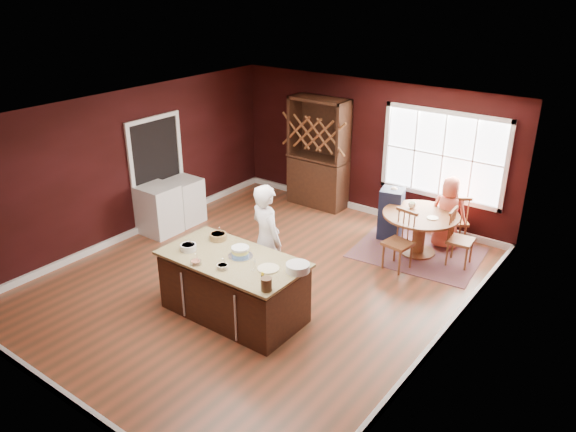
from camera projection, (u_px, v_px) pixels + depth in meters
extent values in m
plane|color=brown|center=(259.00, 280.00, 9.03)|extent=(7.00, 7.00, 0.00)
plane|color=white|center=(255.00, 115.00, 7.94)|extent=(7.00, 7.00, 0.00)
plane|color=black|center=(370.00, 149.00, 11.06)|extent=(6.00, 0.00, 6.00)
plane|color=black|center=(46.00, 304.00, 5.91)|extent=(6.00, 0.00, 6.00)
plane|color=black|center=(129.00, 165.00, 10.12)|extent=(0.00, 7.00, 7.00)
plane|color=black|center=(447.00, 258.00, 6.84)|extent=(0.00, 7.00, 7.00)
cube|color=black|center=(234.00, 289.00, 7.98)|extent=(1.99, 1.00, 0.83)
cube|color=tan|center=(232.00, 259.00, 7.78)|extent=(2.07, 1.08, 0.04)
cylinder|color=brown|center=(417.00, 252.00, 9.89)|extent=(0.61, 0.61, 0.04)
cylinder|color=brown|center=(419.00, 235.00, 9.76)|extent=(0.22, 0.22, 0.67)
cylinder|color=brown|center=(421.00, 215.00, 9.61)|extent=(1.31, 1.31, 0.04)
imported|color=white|center=(266.00, 240.00, 8.39)|extent=(0.75, 0.61, 1.76)
cylinder|color=white|center=(188.00, 247.00, 7.97)|extent=(0.23, 0.23, 0.09)
cylinder|color=#A5884E|center=(218.00, 236.00, 8.28)|extent=(0.25, 0.25, 0.10)
cylinder|color=silver|center=(196.00, 262.00, 7.59)|extent=(0.16, 0.16, 0.06)
cylinder|color=beige|center=(223.00, 267.00, 7.48)|extent=(0.16, 0.16, 0.06)
cylinder|color=silver|center=(253.00, 265.00, 7.43)|extent=(0.08, 0.08, 0.16)
cylinder|color=beige|center=(268.00, 269.00, 7.47)|extent=(0.30, 0.30, 0.02)
cylinder|color=silver|center=(298.00, 268.00, 7.40)|extent=(0.32, 0.32, 0.11)
cylinder|color=brown|center=(266.00, 284.00, 6.95)|extent=(0.14, 0.14, 0.17)
cube|color=brown|center=(417.00, 252.00, 9.90)|extent=(2.26, 1.82, 0.01)
imported|color=#EA684E|center=(448.00, 213.00, 9.88)|extent=(0.70, 0.52, 1.32)
cylinder|color=beige|center=(433.00, 218.00, 9.43)|extent=(0.19, 0.19, 0.01)
imported|color=white|center=(412.00, 205.00, 9.82)|extent=(0.14, 0.14, 0.10)
cube|color=black|center=(318.00, 153.00, 11.51)|extent=(1.24, 0.52, 2.27)
cube|color=white|center=(159.00, 210.00, 10.49)|extent=(0.64, 0.62, 0.93)
cube|color=white|center=(184.00, 201.00, 10.97)|extent=(0.61, 0.59, 0.88)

